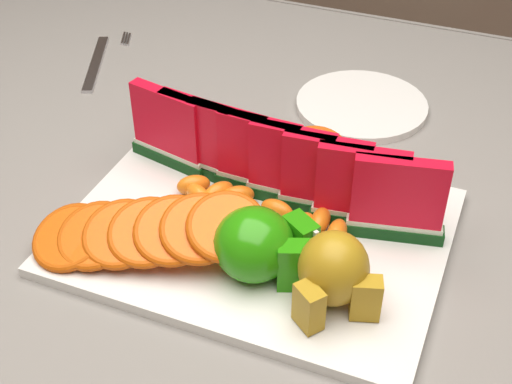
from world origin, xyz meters
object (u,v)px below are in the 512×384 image
(apple_cluster, at_px, (261,246))
(side_plate, at_px, (362,105))
(pear_cluster, at_px, (334,272))
(fork, at_px, (99,61))
(platter, at_px, (257,231))

(apple_cluster, relative_size, side_plate, 0.53)
(apple_cluster, relative_size, pear_cluster, 1.12)
(fork, bearing_deg, pear_cluster, -36.09)
(apple_cluster, xyz_separation_m, side_plate, (0.01, 0.36, -0.04))
(pear_cluster, height_order, fork, pear_cluster)
(platter, relative_size, pear_cluster, 4.08)
(platter, distance_m, pear_cluster, 0.14)
(side_plate, height_order, fork, side_plate)
(platter, relative_size, fork, 2.11)
(apple_cluster, distance_m, fork, 0.52)
(platter, bearing_deg, apple_cluster, -64.03)
(apple_cluster, distance_m, pear_cluster, 0.08)
(apple_cluster, height_order, pear_cluster, pear_cluster)
(platter, bearing_deg, fork, 143.38)
(platter, height_order, apple_cluster, apple_cluster)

